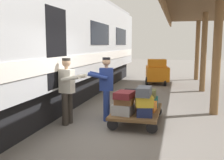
# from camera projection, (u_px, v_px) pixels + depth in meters

# --- Properties ---
(ground_plane) EXTENTS (60.00, 60.00, 0.00)m
(ground_plane) POSITION_uv_depth(u_px,v_px,m) (127.00, 129.00, 6.29)
(ground_plane) COLOR slate
(train_car) EXTENTS (3.02, 21.60, 4.00)m
(train_car) POSITION_uv_depth(u_px,v_px,m) (5.00, 44.00, 6.82)
(train_car) COLOR #B7BABF
(train_car) RESTS_ON ground_plane
(luggage_cart) EXTENTS (1.21, 1.91, 0.34)m
(luggage_cart) POSITION_uv_depth(u_px,v_px,m) (137.00, 112.00, 6.78)
(luggage_cart) COLOR brown
(luggage_cart) RESTS_ON ground_plane
(suitcase_teal_softside) EXTENTS (0.49, 0.47, 0.24)m
(suitcase_teal_softside) POSITION_uv_depth(u_px,v_px,m) (149.00, 102.00, 7.19)
(suitcase_teal_softside) COLOR #1E666B
(suitcase_teal_softside) RESTS_ON luggage_cart
(suitcase_tan_vintage) EXTENTS (0.54, 0.64, 0.19)m
(suitcase_tan_vintage) POSITION_uv_depth(u_px,v_px,m) (127.00, 106.00, 6.82)
(suitcase_tan_vintage) COLOR tan
(suitcase_tan_vintage) RESTS_ON luggage_cart
(suitcase_gray_aluminum) EXTENTS (0.51, 0.50, 0.26)m
(suitcase_gray_aluminum) POSITION_uv_depth(u_px,v_px,m) (123.00, 109.00, 6.32)
(suitcase_gray_aluminum) COLOR #9EA0A5
(suitcase_gray_aluminum) RESTS_ON luggage_cart
(suitcase_navy_fabric) EXTENTS (0.42, 0.50, 0.24)m
(suitcase_navy_fabric) POSITION_uv_depth(u_px,v_px,m) (145.00, 111.00, 6.19)
(suitcase_navy_fabric) COLOR navy
(suitcase_navy_fabric) RESTS_ON luggage_cart
(suitcase_orange_carryall) EXTENTS (0.49, 0.51, 0.22)m
(suitcase_orange_carryall) POSITION_uv_depth(u_px,v_px,m) (147.00, 106.00, 6.69)
(suitcase_orange_carryall) COLOR #CC6B23
(suitcase_orange_carryall) RESTS_ON luggage_cart
(suitcase_red_plastic) EXTENTS (0.44, 0.48, 0.18)m
(suitcase_red_plastic) POSITION_uv_depth(u_px,v_px,m) (131.00, 102.00, 7.33)
(suitcase_red_plastic) COLOR #AD231E
(suitcase_red_plastic) RESTS_ON luggage_cart
(suitcase_black_hardshell) EXTENTS (0.40, 0.53, 0.23)m
(suitcase_black_hardshell) POSITION_uv_depth(u_px,v_px,m) (130.00, 94.00, 7.33)
(suitcase_black_hardshell) COLOR black
(suitcase_black_hardshell) RESTS_ON suitcase_red_plastic
(suitcase_brown_leather) EXTENTS (0.43, 0.40, 0.16)m
(suitcase_brown_leather) POSITION_uv_depth(u_px,v_px,m) (124.00, 101.00, 6.28)
(suitcase_brown_leather) COLOR brown
(suitcase_brown_leather) RESTS_ON suitcase_gray_aluminum
(suitcase_maroon_trunk) EXTENTS (0.47, 0.60, 0.16)m
(suitcase_maroon_trunk) POSITION_uv_depth(u_px,v_px,m) (124.00, 95.00, 6.24)
(suitcase_maroon_trunk) COLOR maroon
(suitcase_maroon_trunk) RESTS_ON suitcase_brown_leather
(suitcase_yellow_case) EXTENTS (0.49, 0.50, 0.25)m
(suitcase_yellow_case) POSITION_uv_depth(u_px,v_px,m) (144.00, 101.00, 6.12)
(suitcase_yellow_case) COLOR gold
(suitcase_yellow_case) RESTS_ON suitcase_navy_fabric
(suitcase_olive_duffel) EXTENTS (0.32, 0.42, 0.21)m
(suitcase_olive_duffel) POSITION_uv_depth(u_px,v_px,m) (150.00, 94.00, 7.16)
(suitcase_olive_duffel) COLOR brown
(suitcase_olive_duffel) RESTS_ON suitcase_teal_softside
(suitcase_slate_roller) EXTENTS (0.32, 0.55, 0.22)m
(suitcase_slate_roller) POSITION_uv_depth(u_px,v_px,m) (144.00, 91.00, 6.09)
(suitcase_slate_roller) COLOR #4C515B
(suitcase_slate_roller) RESTS_ON suitcase_yellow_case
(porter_in_overalls) EXTENTS (0.71, 0.51, 1.70)m
(porter_in_overalls) POSITION_uv_depth(u_px,v_px,m) (106.00, 86.00, 6.92)
(porter_in_overalls) COLOR navy
(porter_in_overalls) RESTS_ON ground_plane
(porter_by_door) EXTENTS (0.71, 0.51, 1.70)m
(porter_by_door) POSITION_uv_depth(u_px,v_px,m) (68.00, 89.00, 6.55)
(porter_by_door) COLOR #332D28
(porter_by_door) RESTS_ON ground_plane
(baggage_tug) EXTENTS (1.36, 1.86, 1.30)m
(baggage_tug) POSITION_uv_depth(u_px,v_px,m) (157.00, 72.00, 13.43)
(baggage_tug) COLOR orange
(baggage_tug) RESTS_ON ground_plane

